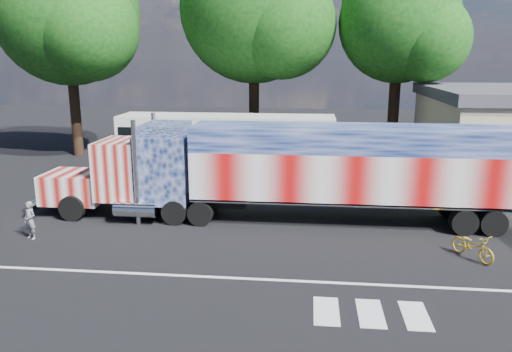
# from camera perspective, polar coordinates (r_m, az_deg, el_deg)

# --- Properties ---
(ground) EXTENTS (100.00, 100.00, 0.00)m
(ground) POSITION_cam_1_polar(r_m,az_deg,el_deg) (18.88, -0.99, -7.75)
(ground) COLOR black
(lane_markings) EXTENTS (30.00, 2.67, 0.01)m
(lane_markings) POSITION_cam_1_polar(r_m,az_deg,el_deg) (15.31, 3.74, -13.08)
(lane_markings) COLOR silver
(lane_markings) RESTS_ON ground
(semi_truck) EXTENTS (20.54, 3.24, 4.38)m
(semi_truck) POSITION_cam_1_polar(r_m,az_deg,el_deg) (21.00, 4.14, 0.85)
(semi_truck) COLOR black
(semi_truck) RESTS_ON ground
(coach_bus) EXTENTS (12.29, 2.86, 3.57)m
(coach_bus) POSITION_cam_1_polar(r_m,az_deg,el_deg) (28.82, -3.36, 3.53)
(coach_bus) COLOR silver
(coach_bus) RESTS_ON ground
(woman) EXTENTS (0.63, 0.52, 1.48)m
(woman) POSITION_cam_1_polar(r_m,az_deg,el_deg) (21.02, -24.43, -4.62)
(woman) COLOR slate
(woman) RESTS_ON ground
(bicycle) EXTENTS (1.47, 1.84, 0.94)m
(bicycle) POSITION_cam_1_polar(r_m,az_deg,el_deg) (18.96, 23.53, -7.33)
(bicycle) COLOR gold
(bicycle) RESTS_ON ground
(tree_nw_a) EXTENTS (9.99, 9.52, 14.38)m
(tree_nw_a) POSITION_cam_1_polar(r_m,az_deg,el_deg) (37.01, -20.58, 16.92)
(tree_nw_a) COLOR black
(tree_nw_a) RESTS_ON ground
(tree_n_mid) EXTENTS (10.25, 9.76, 14.79)m
(tree_n_mid) POSITION_cam_1_polar(r_m,az_deg,el_deg) (34.61, 0.04, 18.50)
(tree_n_mid) COLOR black
(tree_n_mid) RESTS_ON ground
(tree_ne_a) EXTENTS (7.83, 7.46, 12.62)m
(tree_ne_a) POSITION_cam_1_polar(r_m,az_deg,el_deg) (33.58, 16.26, 16.38)
(tree_ne_a) COLOR black
(tree_ne_a) RESTS_ON ground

